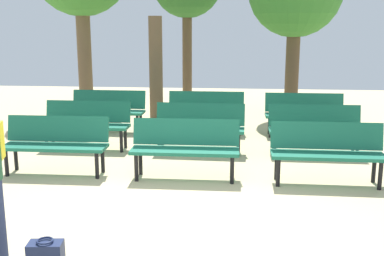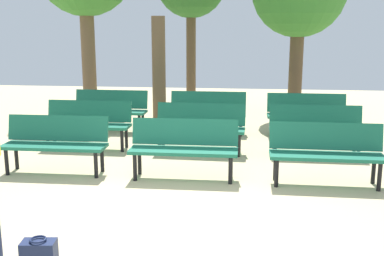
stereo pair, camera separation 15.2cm
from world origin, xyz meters
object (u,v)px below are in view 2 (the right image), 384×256
Objects in this scene: bench_r0_c2 at (326,150)px; bench_r1_c0 at (88,121)px; tree_3 at (159,69)px; bench_r0_c0 at (56,140)px; bench_r1_c1 at (200,125)px; bench_r2_c1 at (208,110)px; bench_r0_c1 at (184,145)px; bench_r1_c2 at (316,127)px; bench_r2_c2 at (307,112)px; bench_r2_c0 at (110,108)px; handbag at (39,254)px.

bench_r1_c0 is at bearing 158.74° from bench_r0_c2.
bench_r0_c2 is 5.59m from tree_3.
tree_3 is (0.82, 4.39, 0.73)m from bench_r0_c0.
bench_r1_c1 is 1.01× the size of bench_r2_c1.
bench_r0_c1 is 1.00× the size of bench_r2_c1.
bench_r1_c2 is 1.00× the size of bench_r2_c2.
bench_r2_c0 is 1.00× the size of bench_r2_c2.
bench_r0_c2 is 1.00× the size of bench_r2_c2.
bench_r1_c0 is 0.99× the size of bench_r1_c1.
bench_r0_c0 reaches higher than handbag.
bench_r0_c0 and bench_r1_c2 have the same top height.
bench_r2_c1 is (-2.02, 1.53, 0.00)m from bench_r1_c2.
handbag is at bearing -110.13° from bench_r0_c1.
tree_3 is at bearing 115.09° from bench_r1_c1.
bench_r0_c1 is at bearing -92.14° from bench_r2_c1.
bench_r1_c1 is at bearing 85.66° from bench_r0_c1.
bench_r0_c2 is 3.04m from bench_r2_c2.
bench_r0_c1 is at bearing 178.93° from bench_r0_c2.
tree_3 reaches higher than bench_r2_c0.
bench_r0_c1 is 1.00× the size of bench_r1_c2.
bench_r0_c1 is at bearing -125.53° from bench_r2_c2.
bench_r1_c2 is 5.39m from handbag.
tree_3 reaches higher than bench_r1_c0.
bench_r1_c1 is at bearing -35.31° from bench_r2_c0.
tree_3 is (0.82, 2.87, 0.73)m from bench_r1_c0.
bench_r0_c2 and bench_r2_c2 have the same top height.
bench_r0_c2 is (2.06, -0.06, 0.00)m from bench_r0_c1.
bench_r0_c2 is at bearing -54.17° from tree_3.
bench_r0_c2 is 3.67m from bench_r2_c1.
bench_r2_c2 is (0.09, 3.04, 0.00)m from bench_r0_c2.
bench_r2_c0 is 1.77m from tree_3.
tree_3 is at bearing 91.38° from handbag.
tree_3 reaches higher than bench_r1_c2.
bench_r2_c2 is at bearing 88.70° from bench_r0_c2.
bench_r0_c1 is at bearing -1.86° from bench_r0_c0.
bench_r0_c0 is at bearing -90.35° from bench_r1_c0.
bench_r2_c0 is at bearing 160.11° from bench_r1_c2.
handbag is (1.00, -2.89, -0.37)m from bench_r0_c0.
bench_r0_c2 is at bearing -36.16° from bench_r2_c0.
bench_r2_c0 is 1.01× the size of bench_r2_c1.
bench_r1_c2 is 1.00× the size of bench_r2_c0.
bench_r2_c1 is at bearing 87.42° from bench_r0_c1.
handbag is at bearing -102.87° from bench_r1_c1.
bench_r0_c2 is (4.07, -0.10, 0.00)m from bench_r0_c0.
bench_r2_c2 is (2.04, -0.07, 0.00)m from bench_r2_c1.
bench_r1_c0 is (-4.06, 1.62, 0.00)m from bench_r0_c2.
tree_3 is (-1.30, 1.38, 0.73)m from bench_r2_c1.
bench_r0_c2 is 1.00× the size of bench_r2_c1.
tree_3 reaches higher than bench_r2_c2.
bench_r0_c2 is 4.73× the size of handbag.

